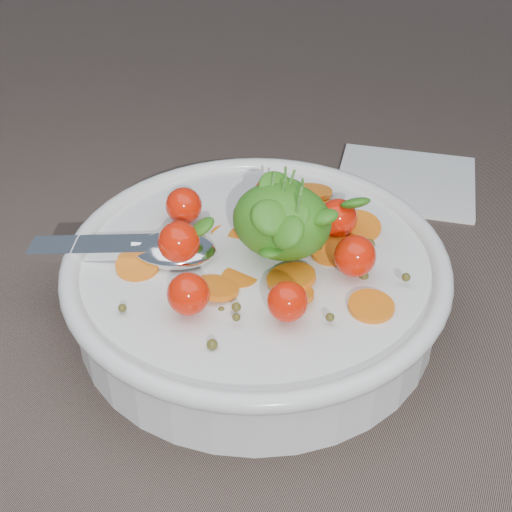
% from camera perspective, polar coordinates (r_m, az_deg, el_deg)
% --- Properties ---
extents(ground, '(6.00, 6.00, 0.00)m').
position_cam_1_polar(ground, '(0.57, -1.41, -4.74)').
color(ground, brown).
rests_on(ground, ground).
extents(bowl, '(0.32, 0.29, 0.13)m').
position_cam_1_polar(bowl, '(0.55, 0.03, -1.89)').
color(bowl, white).
rests_on(bowl, ground).
extents(napkin, '(0.16, 0.14, 0.01)m').
position_cam_1_polar(napkin, '(0.75, 11.88, 5.87)').
color(napkin, white).
rests_on(napkin, ground).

